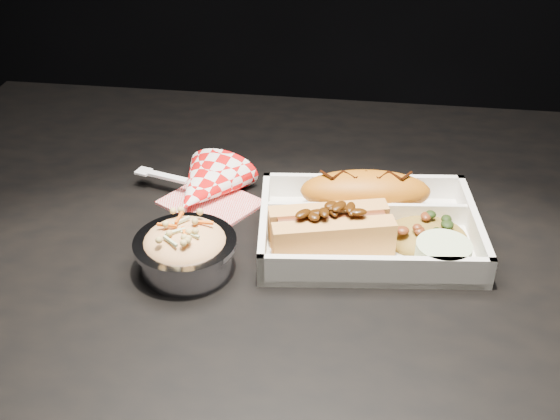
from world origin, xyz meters
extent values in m
cube|color=black|center=(0.00, 0.00, 0.73)|extent=(1.20, 0.80, 0.03)
cylinder|color=black|center=(-0.55, 0.35, 0.36)|extent=(0.05, 0.05, 0.72)
cube|color=white|center=(0.04, 0.00, 0.75)|extent=(0.27, 0.21, 0.01)
cube|color=white|center=(0.03, 0.08, 0.77)|extent=(0.25, 0.04, 0.04)
cube|color=white|center=(0.05, -0.09, 0.77)|extent=(0.25, 0.04, 0.04)
cube|color=white|center=(-0.08, -0.02, 0.77)|extent=(0.03, 0.18, 0.04)
cube|color=white|center=(0.16, 0.01, 0.77)|extent=(0.03, 0.18, 0.04)
cube|color=white|center=(0.04, 0.02, 0.77)|extent=(0.23, 0.03, 0.03)
ellipsoid|color=#BE6713|center=(0.04, 0.05, 0.78)|extent=(0.17, 0.08, 0.05)
cube|color=#E59E4E|center=(0.01, -0.05, 0.78)|extent=(0.14, 0.06, 0.04)
cube|color=#E59E4E|center=(0.00, -0.02, 0.78)|extent=(0.14, 0.06, 0.04)
cylinder|color=brown|center=(0.00, -0.03, 0.79)|extent=(0.12, 0.06, 0.03)
ellipsoid|color=olive|center=(0.11, 0.00, 0.77)|extent=(0.10, 0.09, 0.03)
cylinder|color=beige|center=(0.13, -0.05, 0.77)|extent=(0.06, 0.06, 0.03)
cylinder|color=silver|center=(-0.15, -0.09, 0.77)|extent=(0.10, 0.10, 0.04)
cylinder|color=silver|center=(-0.15, -0.09, 0.79)|extent=(0.11, 0.11, 0.01)
ellipsoid|color=beige|center=(-0.15, -0.09, 0.79)|extent=(0.09, 0.09, 0.04)
cube|color=red|center=(-0.15, 0.05, 0.75)|extent=(0.14, 0.13, 0.00)
cone|color=red|center=(-0.16, 0.06, 0.77)|extent=(0.13, 0.13, 0.10)
cube|color=white|center=(-0.22, 0.08, 0.77)|extent=(0.06, 0.03, 0.00)
cube|color=white|center=(-0.25, 0.08, 0.77)|extent=(0.02, 0.02, 0.00)
camera|label=1|loc=(0.04, -0.68, 1.22)|focal=45.00mm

